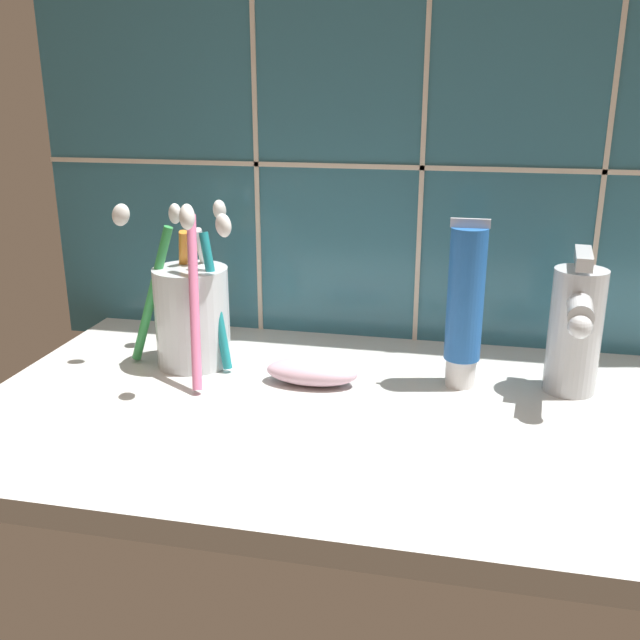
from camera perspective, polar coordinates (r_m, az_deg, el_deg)
The scene contains 6 objects.
sink_counter at distance 63.18cm, azimuth 4.44°, elevation -7.99°, with size 71.11×38.66×2.00cm, color silver.
tile_wall_backsplash at distance 76.17cm, azimuth 7.07°, elevation 17.02°, with size 81.11×1.72×54.81cm.
toothbrush_cup at distance 71.98cm, azimuth -10.20°, elevation 0.73°, with size 13.02×17.26×17.77cm.
toothpaste_tube at distance 66.16cm, azimuth 11.52°, elevation 1.18°, with size 3.49×3.33×15.80cm.
sink_faucet at distance 67.68cm, azimuth 19.78°, elevation -0.50°, with size 4.71×10.45×13.13cm.
soap_bar at distance 67.35cm, azimuth -0.67°, elevation -4.18°, with size 8.74×4.10×2.36cm, color #DBB2C6.
Camera 1 is at (7.14, -56.25, 28.87)cm, focal length 40.00 mm.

